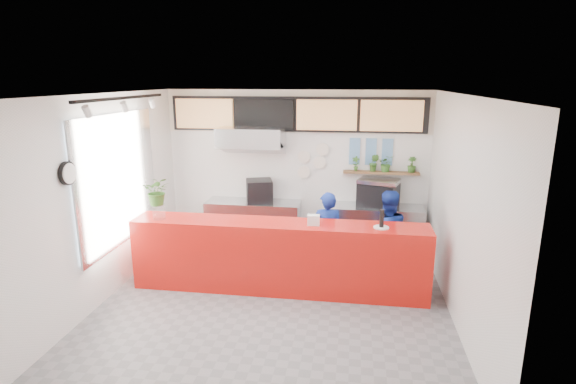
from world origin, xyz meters
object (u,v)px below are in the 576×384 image
Objects in this scene: service_counter at (279,256)px; panini_oven at (259,191)px; espresso_machine at (378,195)px; pepper_mill at (382,218)px; staff_center at (327,234)px; staff_right at (386,236)px.

service_counter is 9.45× the size of panini_oven.
espresso_machine is 1.84m from pepper_mill.
pepper_mill is at bearing -56.63° from panini_oven.
service_counter is 2.45m from espresso_machine.
pepper_mill is at bearing -1.50° from service_counter.
panini_oven is 1.84m from staff_center.
staff_right is (0.95, -0.04, 0.04)m from staff_center.
staff_center is at bearing -56.92° from panini_oven.
espresso_machine is at bearing -103.35° from staff_right.
staff_right is at bearing 20.18° from service_counter.
espresso_machine is (1.56, 1.80, 0.57)m from service_counter.
espresso_machine is 0.47× the size of staff_center.
panini_oven is 0.70× the size of espresso_machine.
panini_oven is 2.86m from pepper_mill.
staff_right reaches higher than panini_oven.
pepper_mill is (0.82, -0.68, 0.53)m from staff_center.
staff_center is 0.95× the size of staff_right.
espresso_machine is at bearing -16.58° from panini_oven.
pepper_mill is (2.19, -1.84, 0.13)m from panini_oven.
service_counter is at bearing 34.03° from staff_center.
staff_center reaches higher than panini_oven.
staff_right is 5.78× the size of pepper_mill.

